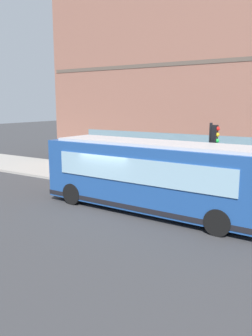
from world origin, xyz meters
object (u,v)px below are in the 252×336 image
(city_bus_nearside, at_px, (151,177))
(pedestrian_walking_along_curb, at_px, (224,170))
(pedestrian_near_hydrant, at_px, (104,160))
(traffic_light_near_corner, at_px, (213,146))

(city_bus_nearside, height_order, pedestrian_walking_along_curb, city_bus_nearside)
(city_bus_nearside, bearing_deg, pedestrian_near_hydrant, 52.74)
(city_bus_nearside, distance_m, pedestrian_near_hydrant, 7.15)
(pedestrian_near_hydrant, bearing_deg, pedestrian_walking_along_curb, -81.37)
(city_bus_nearside, bearing_deg, traffic_light_near_corner, -31.12)
(traffic_light_near_corner, bearing_deg, pedestrian_near_hydrant, 78.62)
(city_bus_nearside, bearing_deg, pedestrian_walking_along_curb, -16.05)
(city_bus_nearside, xyz_separation_m, traffic_light_near_corner, (2.83, -1.71, 1.14))
(pedestrian_near_hydrant, distance_m, pedestrian_walking_along_curb, 7.33)
(pedestrian_near_hydrant, bearing_deg, traffic_light_near_corner, -101.38)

